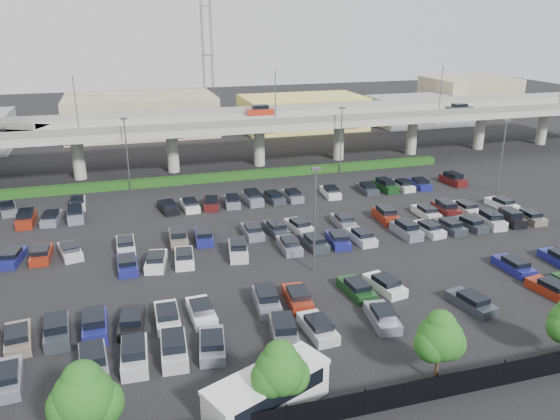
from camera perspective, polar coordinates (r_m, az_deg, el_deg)
The scene contains 10 objects.
ground at distance 60.06m, azimuth 0.93°, elevation -3.15°, with size 280.00×280.00×0.00m, color black.
overpass at distance 87.90m, azimuth -5.56°, elevation 8.82°, with size 150.00×13.00×15.80m.
hedge at distance 82.75m, azimuth -4.29°, elevation 3.61°, with size 66.00×1.60×1.10m, color #1A4213.
fence at distance 37.29m, azimuth 14.59°, elevation -17.83°, with size 70.00×0.10×2.00m.
tree_row at distance 37.18m, azimuth 14.79°, elevation -13.07°, with size 65.07×3.66×5.94m.
shuttle_bus at distance 35.39m, azimuth -1.32°, elevation -18.35°, with size 8.56×5.80×2.61m.
parked_cars at distance 56.67m, azimuth 1.32°, elevation -3.92°, with size 63.21×41.69×1.67m.
light_poles at distance 58.75m, azimuth -3.47°, elevation 2.75°, with size 66.90×48.38×10.30m.
distant_buildings at distance 119.86m, azimuth -2.36°, elevation 10.18°, with size 138.00×24.00×9.00m.
comm_tower at distance 128.73m, azimuth -7.61°, elevation 16.00°, with size 2.40×2.40×30.00m.
Camera 1 is at (-16.80, -52.81, 23.14)m, focal length 35.00 mm.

